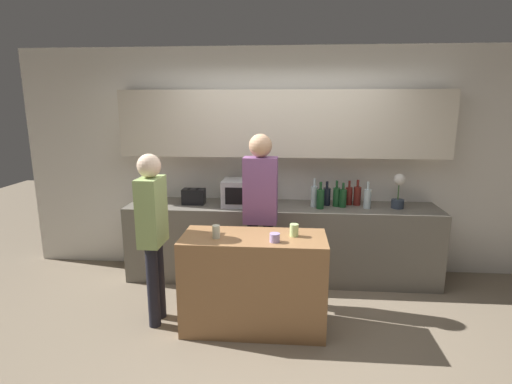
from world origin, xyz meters
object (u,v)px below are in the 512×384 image
(bottle_3, at_px, (336,196))
(cup_0, at_px, (275,238))
(bottle_2, at_px, (327,196))
(person_center, at_px, (153,226))
(bottle_0, at_px, (314,196))
(bottle_6, at_px, (357,195))
(microwave, at_px, (245,192))
(toaster, at_px, (194,196))
(bottle_7, at_px, (367,198))
(cup_1, at_px, (294,230))
(bottle_4, at_px, (343,198))
(potted_plant, at_px, (399,191))
(cup_2, at_px, (216,232))
(bottle_5, at_px, (349,196))
(person_left, at_px, (260,203))
(bottle_1, at_px, (320,198))

(bottle_3, height_order, cup_0, bottle_3)
(bottle_2, bearing_deg, person_center, -145.27)
(bottle_0, xyz_separation_m, person_center, (-1.53, -1.09, -0.06))
(bottle_2, xyz_separation_m, bottle_6, (0.35, 0.03, 0.01))
(microwave, relative_size, cup_0, 5.82)
(toaster, height_order, cup_0, toaster)
(bottle_7, xyz_separation_m, cup_1, (-0.83, -1.05, -0.06))
(microwave, distance_m, cup_1, 1.22)
(toaster, relative_size, bottle_7, 0.86)
(bottle_4, bearing_deg, bottle_7, -6.08)
(bottle_0, relative_size, cup_1, 2.96)
(potted_plant, xyz_separation_m, cup_1, (-1.18, -1.08, -0.14))
(bottle_4, bearing_deg, bottle_6, 29.65)
(cup_2, bearing_deg, bottle_6, 41.95)
(bottle_5, distance_m, bottle_6, 0.10)
(bottle_0, xyz_separation_m, cup_2, (-0.92, -1.18, -0.07))
(bottle_3, height_order, bottle_4, bottle_3)
(cup_0, bearing_deg, person_left, 104.37)
(cup_2, relative_size, person_center, 0.07)
(cup_2, bearing_deg, bottle_2, 49.38)
(toaster, height_order, bottle_7, bottle_7)
(bottle_5, relative_size, cup_1, 2.56)
(bottle_3, distance_m, bottle_4, 0.08)
(person_left, distance_m, person_center, 1.09)
(potted_plant, height_order, bottle_5, potted_plant)
(bottle_1, relative_size, cup_0, 3.42)
(toaster, relative_size, bottle_4, 0.92)
(bottle_2, bearing_deg, potted_plant, -4.81)
(potted_plant, bearing_deg, bottle_0, -179.49)
(potted_plant, height_order, bottle_2, potted_plant)
(bottle_0, xyz_separation_m, cup_0, (-0.41, -1.24, -0.09))
(potted_plant, relative_size, bottle_2, 1.40)
(bottle_0, bearing_deg, potted_plant, 0.51)
(cup_0, bearing_deg, bottle_7, 50.44)
(bottle_0, height_order, bottle_3, bottle_0)
(person_center, bearing_deg, potted_plant, 114.88)
(potted_plant, distance_m, bottle_0, 0.94)
(bottle_3, height_order, bottle_7, same)
(microwave, bearing_deg, person_center, -123.83)
(microwave, xyz_separation_m, person_center, (-0.73, -1.09, -0.08))
(bottle_1, relative_size, bottle_6, 1.02)
(bottle_1, xyz_separation_m, bottle_2, (0.09, 0.16, -0.01))
(bottle_7, relative_size, person_center, 0.19)
(cup_1, bearing_deg, cup_2, -171.15)
(cup_0, height_order, cup_1, cup_1)
(bottle_6, bearing_deg, person_center, -149.55)
(microwave, bearing_deg, toaster, 179.85)
(bottle_0, distance_m, bottle_7, 0.60)
(toaster, bearing_deg, bottle_2, 2.45)
(bottle_6, relative_size, cup_1, 2.70)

